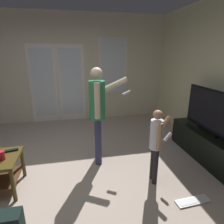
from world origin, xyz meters
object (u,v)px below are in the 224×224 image
object	(u,v)px
tv_stand	(206,146)
cup_near_edge	(2,156)
person_adult	(98,108)
person_child	(156,140)
dvd_remote_slim	(12,150)
flat_screen_tv	(212,112)
loose_keyboard	(193,201)

from	to	relation	value
tv_stand	cup_near_edge	bearing A→B (deg)	-176.18
person_adult	person_child	world-z (taller)	person_adult
tv_stand	cup_near_edge	xyz separation A→B (m)	(-3.15, -0.21, 0.30)
dvd_remote_slim	person_adult	bearing A→B (deg)	-1.00
tv_stand	person_child	world-z (taller)	person_child
flat_screen_tv	cup_near_edge	bearing A→B (deg)	-176.11
dvd_remote_slim	flat_screen_tv	bearing A→B (deg)	-13.53
person_adult	dvd_remote_slim	bearing A→B (deg)	-167.48
loose_keyboard	cup_near_edge	size ratio (longest dim) A/B	3.81
tv_stand	flat_screen_tv	bearing A→B (deg)	115.08
loose_keyboard	dvd_remote_slim	distance (m)	2.49
loose_keyboard	person_adult	bearing A→B (deg)	130.83
tv_stand	person_adult	xyz separation A→B (m)	(-1.84, 0.28, 0.71)
flat_screen_tv	loose_keyboard	xyz separation A→B (m)	(-0.82, -0.89, -0.85)
person_adult	person_child	xyz separation A→B (m)	(0.70, -0.68, -0.31)
loose_keyboard	cup_near_edge	bearing A→B (deg)	163.69
person_adult	loose_keyboard	xyz separation A→B (m)	(1.01, -1.17, -0.94)
loose_keyboard	dvd_remote_slim	world-z (taller)	dvd_remote_slim
person_adult	loose_keyboard	size ratio (longest dim) A/B	3.54
person_adult	loose_keyboard	bearing A→B (deg)	-49.17
loose_keyboard	person_child	bearing A→B (deg)	122.56
flat_screen_tv	loose_keyboard	bearing A→B (deg)	-132.66
cup_near_edge	loose_keyboard	bearing A→B (deg)	-16.31
flat_screen_tv	cup_near_edge	size ratio (longest dim) A/B	10.50
person_child	dvd_remote_slim	size ratio (longest dim) A/B	6.35
tv_stand	loose_keyboard	distance (m)	1.24
dvd_remote_slim	loose_keyboard	bearing A→B (deg)	-34.98
flat_screen_tv	cup_near_edge	distance (m)	3.17
tv_stand	flat_screen_tv	world-z (taller)	flat_screen_tv
tv_stand	dvd_remote_slim	size ratio (longest dim) A/B	9.28
tv_stand	person_adult	bearing A→B (deg)	171.23
cup_near_edge	dvd_remote_slim	xyz separation A→B (m)	(0.05, 0.21, -0.05)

